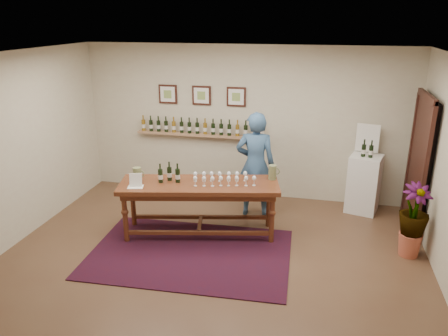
% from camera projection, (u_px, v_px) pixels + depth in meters
% --- Properties ---
extents(ground, '(6.00, 6.00, 0.00)m').
position_uv_depth(ground, '(212.00, 259.00, 6.18)').
color(ground, brown).
rests_on(ground, ground).
extents(room_shell, '(6.00, 6.00, 6.00)m').
position_uv_depth(room_shell, '(365.00, 155.00, 7.08)').
color(room_shell, beige).
rests_on(room_shell, ground).
extents(rug, '(2.94, 2.02, 0.02)m').
position_uv_depth(rug, '(190.00, 253.00, 6.32)').
color(rug, '#490D13').
rests_on(rug, ground).
extents(tasting_table, '(2.52, 1.25, 0.86)m').
position_uv_depth(tasting_table, '(199.00, 191.00, 6.68)').
color(tasting_table, '#472311').
rests_on(tasting_table, ground).
extents(table_glasses, '(1.20, 0.55, 0.16)m').
position_uv_depth(table_glasses, '(220.00, 178.00, 6.59)').
color(table_glasses, white).
rests_on(table_glasses, tasting_table).
extents(table_bottles, '(0.34, 0.25, 0.33)m').
position_uv_depth(table_bottles, '(169.00, 171.00, 6.65)').
color(table_bottles, black).
rests_on(table_bottles, tasting_table).
extents(pitcher_left, '(0.17, 0.17, 0.23)m').
position_uv_depth(pitcher_left, '(137.00, 175.00, 6.64)').
color(pitcher_left, olive).
rests_on(pitcher_left, tasting_table).
extents(pitcher_right, '(0.16, 0.16, 0.23)m').
position_uv_depth(pitcher_right, '(272.00, 172.00, 6.75)').
color(pitcher_right, olive).
rests_on(pitcher_right, tasting_table).
extents(menu_card, '(0.26, 0.21, 0.20)m').
position_uv_depth(menu_card, '(136.00, 180.00, 6.46)').
color(menu_card, white).
rests_on(menu_card, tasting_table).
extents(display_pedestal, '(0.62, 0.62, 1.01)m').
position_uv_depth(display_pedestal, '(364.00, 184.00, 7.57)').
color(display_pedestal, white).
rests_on(display_pedestal, ground).
extents(pedestal_bottles, '(0.34, 0.17, 0.33)m').
position_uv_depth(pedestal_bottles, '(368.00, 148.00, 7.30)').
color(pedestal_bottles, black).
rests_on(pedestal_bottles, display_pedestal).
extents(info_sign, '(0.38, 0.12, 0.54)m').
position_uv_depth(info_sign, '(368.00, 138.00, 7.48)').
color(info_sign, white).
rests_on(info_sign, display_pedestal).
extents(potted_plant, '(0.64, 0.64, 0.94)m').
position_uv_depth(potted_plant, '(413.00, 221.00, 6.11)').
color(potted_plant, '#B6553C').
rests_on(potted_plant, ground).
extents(person, '(0.70, 0.49, 1.80)m').
position_uv_depth(person, '(255.00, 165.00, 7.31)').
color(person, '#325176').
rests_on(person, ground).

